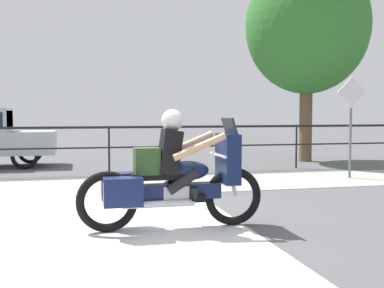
# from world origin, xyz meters

# --- Properties ---
(ground_plane) EXTENTS (120.00, 120.00, 0.00)m
(ground_plane) POSITION_xyz_m (0.00, 0.00, 0.00)
(ground_plane) COLOR #565659
(sidewalk_band) EXTENTS (44.00, 2.40, 0.01)m
(sidewalk_band) POSITION_xyz_m (0.00, 3.40, 0.01)
(sidewalk_band) COLOR #A8A59E
(sidewalk_band) RESTS_ON ground
(crosswalk_band) EXTENTS (3.69, 6.00, 0.01)m
(crosswalk_band) POSITION_xyz_m (-0.42, -0.20, 0.00)
(crosswalk_band) COLOR silver
(crosswalk_band) RESTS_ON ground
(fence_railing) EXTENTS (36.00, 0.05, 1.19)m
(fence_railing) POSITION_xyz_m (0.00, 5.59, 0.94)
(fence_railing) COLOR black
(fence_railing) RESTS_ON ground
(motorcycle) EXTENTS (2.48, 0.76, 1.57)m
(motorcycle) POSITION_xyz_m (0.43, -0.43, 0.69)
(motorcycle) COLOR black
(motorcycle) RESTS_ON ground
(street_sign) EXTENTS (0.74, 0.06, 2.37)m
(street_sign) POSITION_xyz_m (5.41, 3.41, 1.50)
(street_sign) COLOR slate
(street_sign) RESTS_ON ground
(tree_behind_sign) EXTENTS (3.82, 3.82, 6.32)m
(tree_behind_sign) POSITION_xyz_m (6.23, 7.29, 4.20)
(tree_behind_sign) COLOR brown
(tree_behind_sign) RESTS_ON ground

